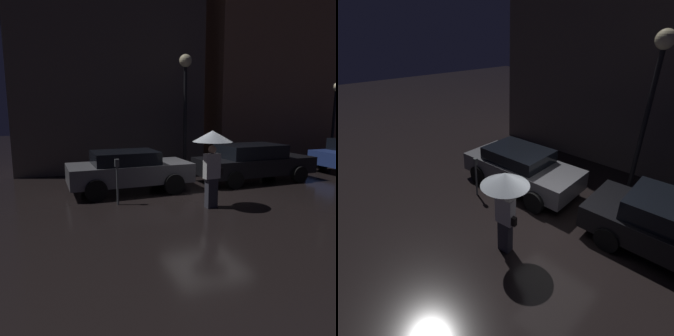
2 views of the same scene
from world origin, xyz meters
TOP-DOWN VIEW (x-y plane):
  - ground_plane at (0.00, 0.00)m, footprint 60.00×60.00m
  - building_facade_left at (-1.87, 6.50)m, footprint 8.45×3.00m
  - building_facade_right at (7.37, 6.50)m, footprint 8.09×3.00m
  - parked_car_grey at (-2.22, 1.38)m, footprint 4.09×1.99m
  - parked_car_black at (2.71, 1.42)m, footprint 4.60×2.06m
  - pedestrian_with_umbrella at (-0.48, -1.24)m, footprint 1.10×1.10m
  - parking_meter at (-2.90, -0.06)m, footprint 0.12×0.10m
  - street_lamp_near at (0.74, 3.56)m, footprint 0.52×0.52m
  - street_lamp_far at (9.39, 4.03)m, footprint 0.42×0.42m

SIDE VIEW (x-z plane):
  - ground_plane at x=0.00m, z-range 0.00..0.00m
  - parked_car_grey at x=-2.22m, z-range 0.05..1.44m
  - parked_car_black at x=2.71m, z-range 0.04..1.47m
  - parking_meter at x=-2.90m, z-range 0.16..1.50m
  - pedestrian_with_umbrella at x=-0.48m, z-range 0.63..2.80m
  - street_lamp_far at x=9.39m, z-range 0.84..4.94m
  - street_lamp_near at x=0.74m, z-range 1.26..6.23m
  - building_facade_right at x=7.37m, z-range 0.00..8.59m
  - building_facade_left at x=-1.87m, z-range 0.00..10.26m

